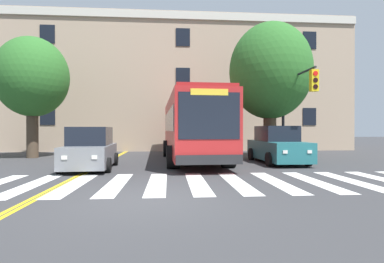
# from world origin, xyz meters

# --- Properties ---
(ground_plane) EXTENTS (120.00, 120.00, 0.00)m
(ground_plane) POSITION_xyz_m (0.00, 0.00, 0.00)
(ground_plane) COLOR #38383A
(crosswalk) EXTENTS (17.26, 4.14, 0.01)m
(crosswalk) POSITION_xyz_m (0.87, 2.21, 0.00)
(crosswalk) COLOR white
(crosswalk) RESTS_ON ground
(lane_line_yellow_inner) EXTENTS (0.12, 36.00, 0.01)m
(lane_line_yellow_inner) POSITION_xyz_m (-2.79, 16.21, 0.00)
(lane_line_yellow_inner) COLOR gold
(lane_line_yellow_inner) RESTS_ON ground
(lane_line_yellow_outer) EXTENTS (0.12, 36.00, 0.01)m
(lane_line_yellow_outer) POSITION_xyz_m (-2.63, 16.21, 0.00)
(lane_line_yellow_outer) COLOR gold
(lane_line_yellow_outer) RESTS_ON ground
(city_bus) EXTENTS (3.32, 11.38, 3.50)m
(city_bus) POSITION_xyz_m (1.86, 9.29, 1.91)
(city_bus) COLOR #B22323
(city_bus) RESTS_ON ground
(car_grey_near_lane) EXTENTS (2.21, 4.10, 1.82)m
(car_grey_near_lane) POSITION_xyz_m (-2.79, 5.92, 0.84)
(car_grey_near_lane) COLOR slate
(car_grey_near_lane) RESTS_ON ground
(car_teal_far_lane) EXTENTS (2.11, 4.84, 1.89)m
(car_teal_far_lane) POSITION_xyz_m (6.16, 7.74, 0.86)
(car_teal_far_lane) COLOR #236B70
(car_teal_far_lane) RESTS_ON ground
(car_tan_behind_bus) EXTENTS (2.31, 3.98, 1.78)m
(car_tan_behind_bus) POSITION_xyz_m (2.44, 18.64, 0.81)
(car_tan_behind_bus) COLOR tan
(car_tan_behind_bus) RESTS_ON ground
(traffic_light_near_corner) EXTENTS (0.34, 4.04, 5.10)m
(traffic_light_near_corner) POSITION_xyz_m (7.28, 8.08, 3.40)
(traffic_light_near_corner) COLOR #28282D
(traffic_light_near_corner) RESTS_ON ground
(street_tree_curbside_large) EXTENTS (5.06, 5.39, 8.04)m
(street_tree_curbside_large) POSITION_xyz_m (6.59, 10.08, 5.15)
(street_tree_curbside_large) COLOR brown
(street_tree_curbside_large) RESTS_ON ground
(street_tree_curbside_small) EXTENTS (6.00, 6.09, 7.28)m
(street_tree_curbside_small) POSITION_xyz_m (-7.63, 11.45, 4.84)
(street_tree_curbside_small) COLOR #4C3D2D
(street_tree_curbside_small) RESTS_ON ground
(building_facade) EXTENTS (38.57, 9.20, 11.06)m
(building_facade) POSITION_xyz_m (-3.45, 20.71, 5.53)
(building_facade) COLOR tan
(building_facade) RESTS_ON ground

